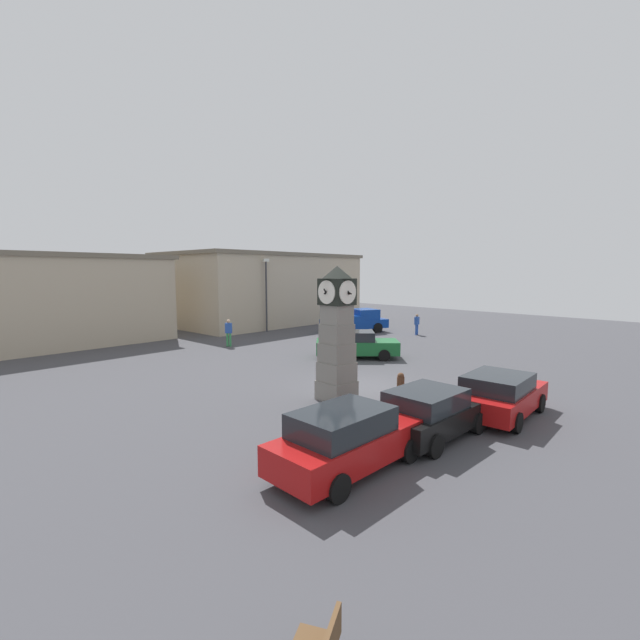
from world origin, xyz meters
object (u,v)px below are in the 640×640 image
Objects in this scene: bollard_near_tower at (401,387)px; car_near_tower at (430,412)px; pickup_truck at (355,321)px; pedestrian_by_cars at (417,323)px; car_navy_sedan at (348,439)px; car_silver_hatch at (356,344)px; clock_tower at (337,336)px; bollard_far_row at (414,410)px; car_by_building at (500,394)px; street_lamp_near_road at (266,289)px; bollard_mid_row at (400,402)px; pedestrian_near_bench at (229,331)px.

car_near_tower is (-2.21, -2.65, 0.19)m from bollard_near_tower.
pedestrian_by_cars is at bearing -60.31° from pickup_truck.
car_navy_sedan is 13.86m from car_silver_hatch.
bollard_far_row is (-0.33, -3.71, -1.91)m from clock_tower.
car_by_building is at bearing -62.78° from clock_tower.
car_by_building reaches higher than bollard_far_row.
bollard_near_tower is (1.52, -1.86, -1.88)m from clock_tower.
car_silver_hatch is at bearing -137.53° from pickup_truck.
pickup_truck is at bearing -46.51° from street_lamp_near_road.
bollard_near_tower is 0.69× the size of pedestrian_by_cars.
bollard_mid_row is at bearing -83.36° from clock_tower.
car_silver_hatch is 2.59× the size of pedestrian_near_bench.
pickup_truck is 10.93m from pedestrian_near_bench.
street_lamp_near_road is at bearing 73.52° from car_by_building.
bollard_near_tower is at bearing -96.48° from pedestrian_near_bench.
pickup_truck is at bearing 47.15° from bollard_far_row.
car_navy_sedan is at bearing -170.64° from bollard_far_row.
car_silver_hatch is at bearing 53.62° from bollard_near_tower.
bollard_near_tower reaches higher than bollard_far_row.
pedestrian_near_bench is at bearing 173.63° from pickup_truck.
car_by_building is at bearing -71.14° from bollard_near_tower.
car_navy_sedan is 2.73× the size of pedestrian_by_cars.
car_navy_sedan is 3.30m from car_near_tower.
bollard_near_tower is 0.26× the size of car_by_building.
clock_tower is 6.10m from car_navy_sedan.
car_by_building is (3.32, -0.59, 0.01)m from car_near_tower.
street_lamp_near_road is at bearing 65.84° from bollard_mid_row.
car_near_tower is 0.70× the size of pickup_truck.
clock_tower reaches higher than pedestrian_by_cars.
car_near_tower is 22.00m from pickup_truck.
pickup_truck is at bearing -6.37° from pedestrian_near_bench.
car_near_tower is at bearing -114.62° from street_lamp_near_road.
car_silver_hatch reaches higher than bollard_mid_row.
bollard_far_row is at bearing -134.93° from bollard_near_tower.
car_navy_sedan is 25.16m from street_lamp_near_road.
car_navy_sedan is at bearing -132.72° from clock_tower.
car_near_tower is (-0.69, -4.51, -1.70)m from clock_tower.
street_lamp_near_road is at bearing 67.92° from bollard_near_tower.
street_lamp_near_road is at bearing 65.38° from car_near_tower.
street_lamp_near_road reaches higher than car_silver_hatch.
car_navy_sedan is at bearing -159.75° from bollard_mid_row.
pickup_truck is 3.18× the size of pedestrian_near_bench.
clock_tower reaches higher than bollard_near_tower.
clock_tower is 2.87× the size of pedestrian_near_bench.
pedestrian_by_cars is at bearing 42.34° from car_by_building.
bollard_mid_row is at bearing 20.25° from car_navy_sedan.
car_navy_sedan reaches higher than bollard_mid_row.
bollard_near_tower is 0.63× the size of pedestrian_near_bench.
car_silver_hatch is 2.82× the size of pedestrian_by_cars.
pedestrian_near_bench is (3.90, 17.53, 0.27)m from car_near_tower.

